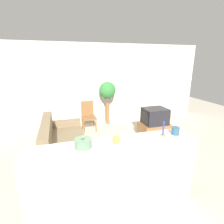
% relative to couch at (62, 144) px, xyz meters
% --- Properties ---
extents(ground_plane, '(14.00, 14.00, 0.00)m').
position_rel_couch_xyz_m(ground_plane, '(0.71, -1.32, -0.28)').
color(ground_plane, beige).
extents(wall_back, '(9.00, 0.06, 2.70)m').
position_rel_couch_xyz_m(wall_back, '(0.71, 2.11, 1.07)').
color(wall_back, beige).
rests_on(wall_back, ground_plane).
extents(couch, '(0.94, 1.85, 0.84)m').
position_rel_couch_xyz_m(couch, '(0.00, 0.00, 0.00)').
color(couch, '#847051').
rests_on(couch, ground_plane).
extents(tv_stand, '(0.79, 0.58, 0.42)m').
position_rel_couch_xyz_m(tv_stand, '(2.55, 0.30, -0.07)').
color(tv_stand, olive).
rests_on(tv_stand, ground_plane).
extents(television, '(0.65, 0.54, 0.44)m').
position_rel_couch_xyz_m(television, '(2.55, 0.30, 0.36)').
color(television, '#232328').
rests_on(television, tv_stand).
extents(wooden_chair, '(0.44, 0.44, 0.91)m').
position_rel_couch_xyz_m(wooden_chair, '(0.86, 1.47, 0.21)').
color(wooden_chair, olive).
rests_on(wooden_chair, ground_plane).
extents(plant_stand, '(0.13, 0.13, 0.81)m').
position_rel_couch_xyz_m(plant_stand, '(1.58, 1.78, 0.12)').
color(plant_stand, olive).
rests_on(plant_stand, ground_plane).
extents(potted_plant, '(0.55, 0.55, 0.65)m').
position_rel_couch_xyz_m(potted_plant, '(1.58, 1.78, 0.90)').
color(potted_plant, '#4C4C51').
rests_on(potted_plant, plant_stand).
extents(foreground_counter, '(2.42, 0.44, 1.05)m').
position_rel_couch_xyz_m(foreground_counter, '(0.71, -1.73, 0.24)').
color(foreground_counter, silver).
rests_on(foreground_counter, ground_plane).
extents(decorative_bowl, '(0.23, 0.23, 0.17)m').
position_rel_couch_xyz_m(decorative_bowl, '(0.27, -1.73, 0.82)').
color(decorative_bowl, gray).
rests_on(decorative_bowl, foreground_counter).
extents(candle_jar, '(0.10, 0.10, 0.08)m').
position_rel_couch_xyz_m(candle_jar, '(0.73, -1.73, 0.81)').
color(candle_jar, gold).
rests_on(candle_jar, foreground_counter).
extents(candlestick, '(0.07, 0.07, 0.24)m').
position_rel_couch_xyz_m(candlestick, '(1.47, -1.73, 0.84)').
color(candlestick, '#B7933D').
rests_on(candlestick, foreground_counter).
extents(coffee_tin, '(0.12, 0.12, 0.12)m').
position_rel_couch_xyz_m(coffee_tin, '(1.68, -1.73, 0.82)').
color(coffee_tin, '#335B75').
rests_on(coffee_tin, foreground_counter).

